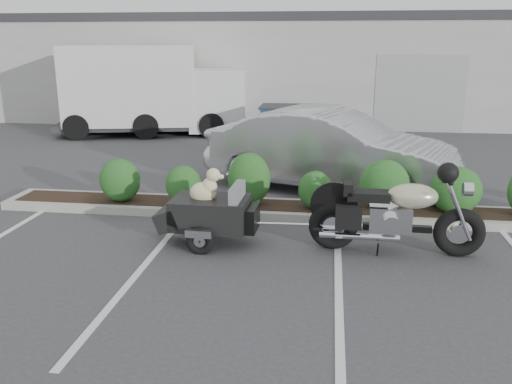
# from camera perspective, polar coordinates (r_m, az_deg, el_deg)

# --- Properties ---
(ground) EXTENTS (90.00, 90.00, 0.00)m
(ground) POSITION_cam_1_polar(r_m,az_deg,el_deg) (7.86, -0.20, -7.13)
(ground) COLOR #38383A
(ground) RESTS_ON ground
(planter_kerb) EXTENTS (12.00, 1.00, 0.15)m
(planter_kerb) POSITION_cam_1_polar(r_m,az_deg,el_deg) (9.84, 7.38, -2.05)
(planter_kerb) COLOR #9E9E93
(planter_kerb) RESTS_ON ground
(building) EXTENTS (26.00, 10.00, 4.00)m
(building) POSITION_cam_1_polar(r_m,az_deg,el_deg) (24.22, 5.56, 13.11)
(building) COLOR #9EA099
(building) RESTS_ON ground
(motorcycle) EXTENTS (2.56, 0.86, 1.47)m
(motorcycle) POSITION_cam_1_polar(r_m,az_deg,el_deg) (8.17, 14.49, -2.37)
(motorcycle) COLOR black
(motorcycle) RESTS_ON ground
(pet_trailer) EXTENTS (2.03, 1.13, 1.22)m
(pet_trailer) POSITION_cam_1_polar(r_m,az_deg,el_deg) (8.35, -4.91, -2.06)
(pet_trailer) COLOR black
(pet_trailer) RESTS_ON ground
(sedan) EXTENTS (5.45, 3.38, 1.69)m
(sedan) POSITION_cam_1_polar(r_m,az_deg,el_deg) (11.41, 7.85, 4.40)
(sedan) COLOR silver
(sedan) RESTS_ON ground
(dumpster) EXTENTS (1.84, 1.27, 1.20)m
(dumpster) POSITION_cam_1_polar(r_m,az_deg,el_deg) (16.19, 3.73, 6.97)
(dumpster) COLOR navy
(dumpster) RESTS_ON ground
(delivery_truck) EXTENTS (6.61, 3.38, 2.89)m
(delivery_truck) POSITION_cam_1_polar(r_m,az_deg,el_deg) (18.57, -10.86, 10.27)
(delivery_truck) COLOR silver
(delivery_truck) RESTS_ON ground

